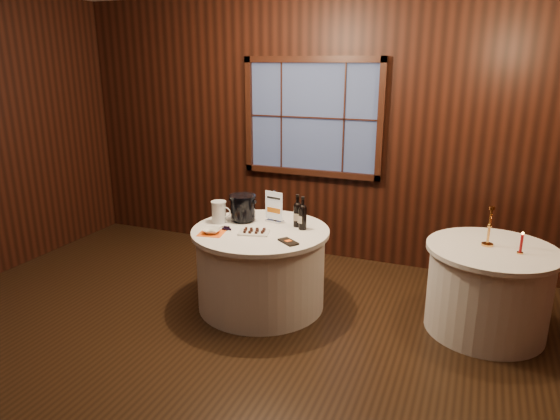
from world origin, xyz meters
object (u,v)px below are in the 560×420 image
at_px(glass_pitcher, 219,212).
at_px(cracker_bowl, 212,231).
at_px(red_candle, 521,245).
at_px(side_table, 488,289).
at_px(grape_bunch, 226,228).
at_px(main_table, 261,267).
at_px(port_bottle_left, 297,213).
at_px(ice_bucket, 243,207).
at_px(brass_candlestick, 489,232).
at_px(chocolate_plate, 254,232).
at_px(port_bottle_right, 303,215).
at_px(sign_stand, 274,211).
at_px(chocolate_box, 288,242).

distance_m(glass_pitcher, cracker_bowl, 0.33).
bearing_deg(red_candle, side_table, 161.77).
bearing_deg(grape_bunch, main_table, 25.57).
height_order(port_bottle_left, ice_bucket, port_bottle_left).
bearing_deg(cracker_bowl, ice_bucket, 76.38).
relative_size(ice_bucket, red_candle, 1.40).
height_order(side_table, grape_bunch, grape_bunch).
relative_size(side_table, brass_candlestick, 3.14).
height_order(side_table, cracker_bowl, cracker_bowl).
height_order(cracker_bowl, brass_candlestick, brass_candlestick).
distance_m(chocolate_plate, glass_pitcher, 0.48).
bearing_deg(port_bottle_right, main_table, -133.30).
bearing_deg(sign_stand, glass_pitcher, -143.83).
bearing_deg(brass_candlestick, port_bottle_right, -173.33).
distance_m(ice_bucket, chocolate_box, 0.75).
bearing_deg(red_candle, cracker_bowl, -168.92).
distance_m(chocolate_box, brass_candlestick, 1.69).
distance_m(port_bottle_right, glass_pitcher, 0.82).
bearing_deg(port_bottle_right, cracker_bowl, -125.65).
bearing_deg(grape_bunch, red_candle, 8.46).
bearing_deg(port_bottle_left, side_table, -4.37).
distance_m(sign_stand, chocolate_plate, 0.39).
height_order(ice_bucket, cracker_bowl, ice_bucket).
bearing_deg(sign_stand, side_table, 13.44).
height_order(port_bottle_right, brass_candlestick, brass_candlestick).
height_order(port_bottle_right, cracker_bowl, port_bottle_right).
height_order(chocolate_box, brass_candlestick, brass_candlestick).
xyz_separation_m(main_table, side_table, (2.00, 0.30, 0.00)).
bearing_deg(port_bottle_right, ice_bucket, -156.96).
height_order(sign_stand, brass_candlestick, brass_candlestick).
xyz_separation_m(cracker_bowl, brass_candlestick, (2.32, 0.60, 0.10)).
bearing_deg(glass_pitcher, cracker_bowl, -79.50).
bearing_deg(sign_stand, main_table, -85.87).
bearing_deg(chocolate_plate, grape_bunch, -178.64).
bearing_deg(chocolate_box, chocolate_plate, -160.30).
height_order(side_table, brass_candlestick, brass_candlestick).
relative_size(sign_stand, port_bottle_left, 1.01).
bearing_deg(port_bottle_left, brass_candlestick, -3.14).
xyz_separation_m(sign_stand, chocolate_plate, (-0.04, -0.38, -0.09)).
height_order(side_table, port_bottle_right, port_bottle_right).
relative_size(chocolate_box, glass_pitcher, 0.92).
height_order(ice_bucket, grape_bunch, ice_bucket).
bearing_deg(main_table, chocolate_plate, -92.79).
relative_size(side_table, grape_bunch, 7.35).
distance_m(grape_bunch, brass_candlestick, 2.29).
height_order(port_bottle_right, ice_bucket, port_bottle_right).
xyz_separation_m(glass_pitcher, cracker_bowl, (0.09, -0.30, -0.08)).
height_order(ice_bucket, chocolate_box, ice_bucket).
relative_size(port_bottle_right, ice_bucket, 1.20).
xyz_separation_m(port_bottle_right, glass_pitcher, (-0.81, -0.11, -0.03)).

